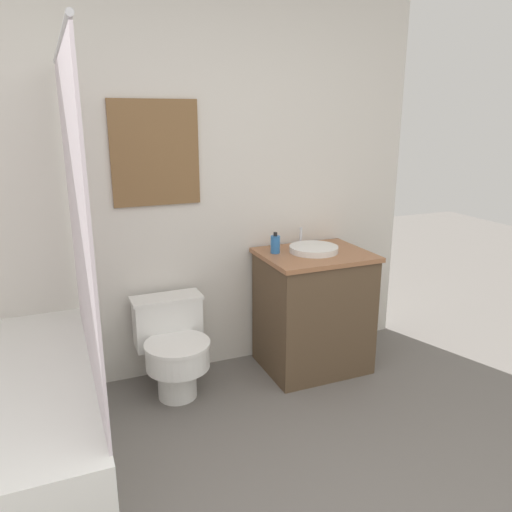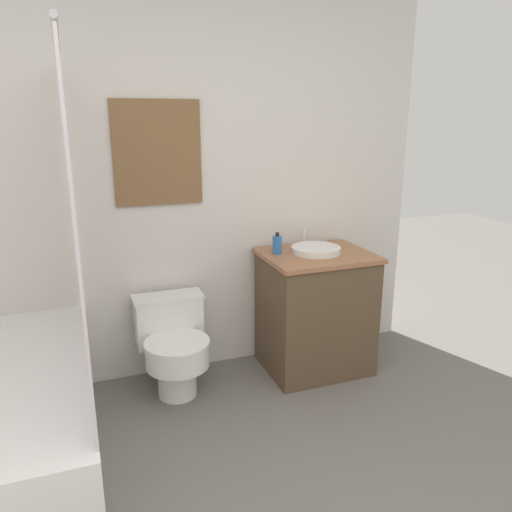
{
  "view_description": "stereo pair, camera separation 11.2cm",
  "coord_description": "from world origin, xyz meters",
  "views": [
    {
      "loc": [
        -0.72,
        -0.92,
        1.7
      ],
      "look_at": [
        0.38,
        1.71,
        0.89
      ],
      "focal_mm": 35.0,
      "sensor_mm": 36.0,
      "label": 1
    },
    {
      "loc": [
        -0.62,
        -0.97,
        1.7
      ],
      "look_at": [
        0.38,
        1.71,
        0.89
      ],
      "focal_mm": 35.0,
      "sensor_mm": 36.0,
      "label": 2
    }
  ],
  "objects": [
    {
      "name": "soap_bottle",
      "position": [
        0.61,
        1.95,
        0.88
      ],
      "size": [
        0.06,
        0.06,
        0.14
      ],
      "color": "#2D6BB2",
      "rests_on": "vanity"
    },
    {
      "name": "toilet",
      "position": [
        -0.11,
        1.88,
        0.32
      ],
      "size": [
        0.44,
        0.54,
        0.6
      ],
      "color": "white",
      "rests_on": "ground_plane"
    },
    {
      "name": "sink",
      "position": [
        0.86,
        1.88,
        0.84
      ],
      "size": [
        0.32,
        0.36,
        0.13
      ],
      "color": "white",
      "rests_on": "vanity"
    },
    {
      "name": "shower_area",
      "position": [
        -0.9,
        1.37,
        0.32
      ],
      "size": [
        0.61,
        1.57,
        1.98
      ],
      "color": "white",
      "rests_on": "ground_plane"
    },
    {
      "name": "vanity",
      "position": [
        0.86,
        1.85,
        0.41
      ],
      "size": [
        0.71,
        0.58,
        0.82
      ],
      "color": "brown",
      "rests_on": "ground_plane"
    },
    {
      "name": "wall_back",
      "position": [
        -0.0,
        2.18,
        1.25
      ],
      "size": [
        3.43,
        0.07,
        2.5
      ],
      "color": "silver",
      "rests_on": "ground_plane"
    }
  ]
}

